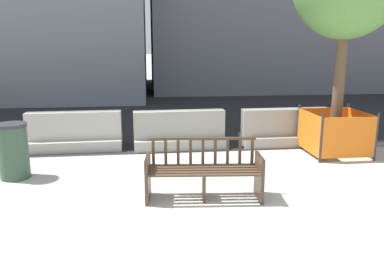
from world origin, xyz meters
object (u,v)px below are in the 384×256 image
Objects in this scene: trash_bin at (13,151)px; jersey_barrier_centre at (179,133)px; street_bench at (204,173)px; construction_fence at (335,131)px; jersey_barrier_left at (75,134)px; jersey_barrier_right at (285,130)px.

jersey_barrier_centre is at bearing 28.60° from trash_bin.
construction_fence reaches higher than street_bench.
jersey_barrier_right is at bearing -1.58° from jersey_barrier_left.
street_bench is 2.87m from jersey_barrier_centre.
street_bench reaches higher than jersey_barrier_right.
trash_bin is (-0.70, -1.73, 0.14)m from jersey_barrier_left.
construction_fence reaches higher than trash_bin.
jersey_barrier_centre is (-0.12, 2.86, -0.06)m from street_bench.
construction_fence is 1.23× the size of trash_bin.
jersey_barrier_left is 1.72× the size of construction_fence.
construction_fence reaches higher than jersey_barrier_centre.
street_bench is at bearing -87.53° from jersey_barrier_centre.
jersey_barrier_left is at bearing 177.08° from jersey_barrier_centre.
jersey_barrier_left is 4.69m from jersey_barrier_right.
jersey_barrier_right is at bearing 133.03° from construction_fence.
jersey_barrier_centre is 2.42m from jersey_barrier_right.
trash_bin reaches higher than jersey_barrier_right.
construction_fence is at bearing -9.93° from jersey_barrier_left.
street_bench is 3.33m from trash_bin.
trash_bin is at bearing -111.87° from jersey_barrier_left.
trash_bin is (-6.15, -0.78, -0.00)m from construction_fence.
trash_bin is at bearing 158.04° from street_bench.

